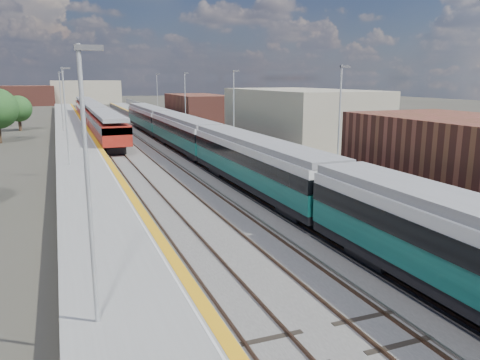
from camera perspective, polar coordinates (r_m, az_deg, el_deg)
ground at (r=56.15m, az=-9.99°, el=4.25°), size 320.00×320.00×0.00m
ballast_bed at (r=58.21m, az=-12.66°, el=4.45°), size 10.50×155.00×0.06m
tracks at (r=59.93m, az=-12.35°, el=4.76°), size 8.96×160.00×0.17m
platform_right at (r=59.71m, az=-5.50°, el=5.37°), size 4.70×155.00×8.52m
platform_left at (r=57.53m, az=-19.40°, el=4.45°), size 4.30×155.00×8.52m
buildings at (r=143.38m, az=-24.80°, el=12.41°), size 72.00×185.50×40.00m
green_train at (r=40.60m, az=-3.43°, el=4.52°), size 2.84×79.09×3.13m
red_train at (r=76.63m, az=-17.40°, el=7.63°), size 2.94×59.51×3.71m
tree_c at (r=77.26m, az=-25.40°, el=7.86°), size 3.84×3.84×5.21m
tree_d at (r=74.14m, az=2.67°, el=8.93°), size 3.92×3.92×5.31m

